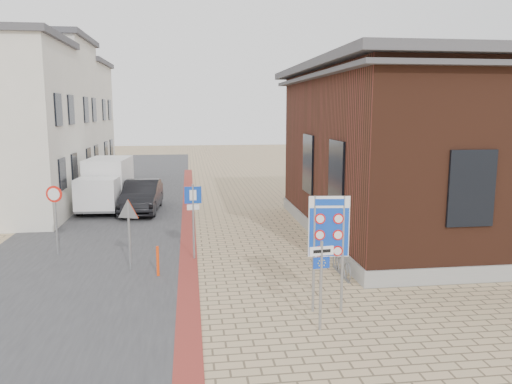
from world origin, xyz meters
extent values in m
plane|color=tan|center=(0.00, 0.00, 0.00)|extent=(120.00, 120.00, 0.00)
cube|color=#38383A|center=(-5.50, 15.00, 0.01)|extent=(7.00, 60.00, 0.02)
cube|color=maroon|center=(-2.00, 10.00, 0.01)|extent=(0.60, 40.00, 0.02)
cube|color=gray|center=(9.00, 7.00, 0.25)|extent=(12.15, 12.15, 0.50)
cube|color=#462316|center=(9.00, 7.00, 3.50)|extent=(12.00, 12.00, 6.00)
cube|color=#48484D|center=(9.00, 7.00, 6.65)|extent=(13.00, 13.00, 0.30)
cube|color=#48484D|center=(9.00, 7.00, 6.25)|extent=(12.70, 12.70, 0.15)
cube|color=black|center=(2.98, 4.00, 2.80)|extent=(0.12, 1.60, 2.40)
cube|color=black|center=(2.98, 8.00, 2.80)|extent=(0.12, 1.60, 2.40)
cube|color=black|center=(6.00, 0.98, 2.80)|extent=(1.40, 0.12, 2.20)
cube|color=black|center=(-7.48, 10.80, 2.20)|extent=(0.10, 1.10, 1.40)
cube|color=black|center=(-7.48, 13.20, 2.20)|extent=(0.10, 1.10, 1.40)
cube|color=black|center=(-7.48, 10.80, 5.00)|extent=(0.10, 1.10, 1.40)
cube|color=black|center=(-7.48, 13.20, 5.00)|extent=(0.10, 1.10, 1.40)
cube|color=silver|center=(-11.00, 18.00, 4.40)|extent=(7.00, 6.00, 8.80)
cube|color=#48484D|center=(-11.00, 18.00, 8.95)|extent=(7.40, 6.40, 0.30)
cube|color=black|center=(-7.48, 16.80, 2.20)|extent=(0.10, 1.10, 1.40)
cube|color=black|center=(-7.48, 19.20, 2.20)|extent=(0.10, 1.10, 1.40)
cube|color=black|center=(-7.48, 16.80, 5.00)|extent=(0.10, 1.10, 1.40)
cube|color=black|center=(-7.48, 19.20, 5.00)|extent=(0.10, 1.10, 1.40)
cube|color=silver|center=(-11.00, 24.00, 4.00)|extent=(7.00, 6.00, 8.00)
cube|color=#48484D|center=(-11.00, 24.00, 8.15)|extent=(7.40, 6.40, 0.30)
cube|color=black|center=(-7.48, 22.80, 2.20)|extent=(0.10, 1.10, 1.40)
cube|color=black|center=(-7.48, 25.20, 2.20)|extent=(0.10, 1.10, 1.40)
cube|color=black|center=(-7.48, 22.80, 5.00)|extent=(0.10, 1.10, 1.40)
cube|color=black|center=(-7.48, 25.20, 5.00)|extent=(0.10, 1.10, 1.40)
torus|color=slate|center=(2.65, 1.60, 0.28)|extent=(0.04, 0.60, 0.60)
torus|color=slate|center=(2.65, 1.90, 0.28)|extent=(0.04, 0.60, 0.60)
torus|color=slate|center=(2.65, 2.20, 0.28)|extent=(0.04, 0.60, 0.60)
torus|color=slate|center=(2.65, 2.50, 0.28)|extent=(0.04, 0.60, 0.60)
torus|color=slate|center=(2.65, 2.80, 0.28)|extent=(0.04, 0.60, 0.60)
cube|color=slate|center=(2.65, 2.20, 0.02)|extent=(0.08, 1.60, 0.04)
imported|color=black|center=(-4.26, 12.82, 0.78)|extent=(1.87, 4.79, 1.55)
cube|color=slate|center=(-6.09, 13.57, 0.40)|extent=(2.21, 4.93, 0.22)
cube|color=white|center=(-6.21, 11.88, 1.11)|extent=(1.97, 1.64, 1.43)
cube|color=black|center=(-6.26, 11.21, 1.38)|extent=(1.70, 0.20, 0.71)
cube|color=white|center=(-6.04, 14.37, 1.56)|extent=(2.18, 3.34, 1.96)
cylinder|color=black|center=(-7.13, 12.21, 0.36)|extent=(0.27, 0.73, 0.71)
cylinder|color=black|center=(-5.26, 12.08, 0.36)|extent=(0.27, 0.73, 0.71)
cylinder|color=black|center=(-6.93, 15.06, 0.36)|extent=(0.27, 0.73, 0.71)
cylinder|color=black|center=(-5.06, 14.93, 0.36)|extent=(0.27, 0.73, 0.71)
cylinder|color=gray|center=(1.10, -0.44, 1.47)|extent=(0.07, 0.07, 2.94)
cylinder|color=gray|center=(1.80, -0.52, 1.47)|extent=(0.07, 0.07, 2.94)
cube|color=white|center=(1.45, -0.48, 2.18)|extent=(1.00, 0.16, 1.51)
cube|color=#0F3FBA|center=(1.45, -0.48, 2.18)|extent=(0.96, 0.16, 1.47)
cube|color=white|center=(1.45, -0.48, 2.79)|extent=(0.96, 0.17, 0.28)
cylinder|color=gray|center=(1.00, -1.50, 1.05)|extent=(0.07, 0.07, 2.10)
cube|color=white|center=(1.00, -1.50, 1.87)|extent=(0.57, 0.11, 0.20)
cube|color=#0F38B7|center=(1.00, -1.50, 1.60)|extent=(0.39, 0.09, 0.26)
cylinder|color=gray|center=(-1.80, 4.44, 1.28)|extent=(0.07, 0.07, 2.56)
cube|color=#0E3CAD|center=(-1.80, 4.44, 2.20)|extent=(0.56, 0.08, 0.56)
cube|color=white|center=(-1.80, 4.44, 1.79)|extent=(0.41, 0.07, 0.18)
cylinder|color=gray|center=(-3.80, 3.50, 1.08)|extent=(0.07, 0.07, 2.16)
cylinder|color=gray|center=(-6.50, 5.57, 1.21)|extent=(0.07, 0.07, 2.43)
cylinder|color=red|center=(-6.50, 5.57, 2.15)|extent=(0.57, 0.16, 0.57)
cylinder|color=#FF430D|center=(-2.91, 2.80, 0.47)|extent=(0.11, 0.11, 0.94)
camera|label=1|loc=(-1.90, -12.00, 4.99)|focal=35.00mm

